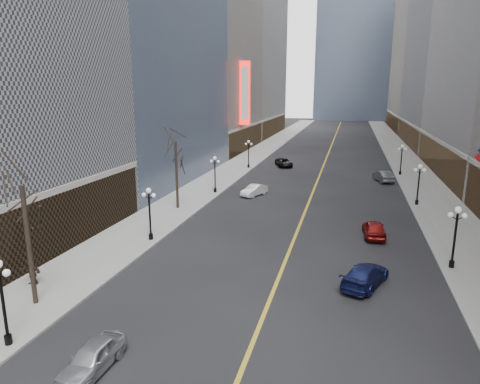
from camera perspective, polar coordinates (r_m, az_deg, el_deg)
The scene contains 24 objects.
sidewalk_east at distance 73.31m, azimuth 21.95°, elevation 2.62°, with size 6.00×230.00×0.15m, color gray.
sidewalk_west at distance 74.91m, azimuth 0.21°, elevation 3.81°, with size 6.00×230.00×0.15m, color gray.
lane_line at distance 82.65m, azimuth 11.43°, elevation 4.40°, with size 0.25×200.00×0.02m, color gold.
bldg_east_c at distance 111.20m, azimuth 29.27°, elevation 17.78°, with size 26.60×40.60×48.80m.
bldg_east_d at distance 153.88m, azimuth 25.49°, elevation 19.12°, with size 26.60×46.60×62.80m.
bldg_west_c at distance 95.76m, azimuth -6.96°, elevation 20.89°, with size 26.60×30.60×50.80m.
bldg_west_d at distance 129.42m, azimuth -1.14°, elevation 23.91°, with size 26.60×38.60×72.80m.
streetlamp_east_1 at distance 33.88m, azimuth 26.82°, elevation -4.64°, with size 1.26×0.44×4.52m.
streetlamp_east_2 at distance 51.08m, azimuth 22.75°, elevation 1.45°, with size 1.26×0.44×4.52m.
streetlamp_east_3 at distance 68.69m, azimuth 20.74°, elevation 4.45°, with size 1.26×0.44×4.52m.
streetlamp_west_0 at distance 24.35m, azimuth -29.17°, elevation -11.76°, with size 1.26×0.44×4.52m.
streetlamp_west_1 at distance 36.71m, azimuth -11.98°, elevation -2.14°, with size 1.26×0.44×4.52m.
streetlamp_west_2 at distance 53.00m, azimuth -3.36°, elevation 2.88°, with size 1.26×0.44×4.52m.
streetlamp_west_3 at distance 70.13m, azimuth 1.15°, elevation 5.49°, with size 1.26×0.44×4.52m.
theatre_marquee at distance 84.03m, azimuth 0.67°, elevation 13.02°, with size 2.00×0.55×12.00m.
tree_west_near at distance 27.16m, azimuth -26.85°, elevation -1.52°, with size 3.60×3.60×7.92m.
tree_west_far at distance 45.64m, azimuth -8.55°, elevation 5.30°, with size 3.60×3.60×7.92m.
car_nb_near at distance 21.98m, azimuth -19.10°, elevation -20.14°, with size 1.58×3.93×1.34m, color #ADAFB5.
car_nb_mid at distance 52.27m, azimuth 1.90°, elevation 0.24°, with size 1.40×4.02×1.32m, color silver.
car_nb_far at distance 72.67m, azimuth 5.87°, elevation 3.93°, with size 2.27×4.93×1.37m, color black.
car_sb_near at distance 29.79m, azimuth 16.34°, elevation -10.61°, with size 1.98×4.88×1.42m, color #131848.
car_sb_mid at distance 39.40m, azimuth 17.45°, elevation -4.68°, with size 1.75×4.36×1.49m, color maroon.
car_sb_far at distance 63.52m, azimuth 18.55°, elevation 2.00°, with size 1.63×4.66×1.54m, color #555A5E.
ped_west_far at distance 31.52m, azimuth -25.98°, elevation -9.47°, with size 1.63×0.47×1.76m, color black.
Camera 1 is at (4.24, -1.58, 12.55)m, focal length 32.00 mm.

